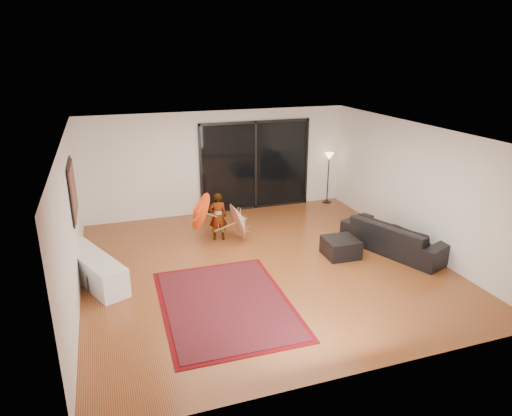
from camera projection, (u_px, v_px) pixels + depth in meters
name	position (u px, v px, depth m)	size (l,w,h in m)	color
floor	(263.00, 265.00, 9.27)	(7.00, 7.00, 0.00)	brown
ceiling	(264.00, 133.00, 8.39)	(7.00, 7.00, 0.00)	white
wall_back	(219.00, 163.00, 11.96)	(7.00, 7.00, 0.00)	silver
wall_front	(358.00, 287.00, 5.70)	(7.00, 7.00, 0.00)	silver
wall_left	(71.00, 224.00, 7.77)	(7.00, 7.00, 0.00)	silver
wall_right	(415.00, 186.00, 9.89)	(7.00, 7.00, 0.00)	silver
sliding_door	(255.00, 166.00, 12.28)	(3.06, 0.07, 2.40)	black
painting	(73.00, 190.00, 8.57)	(0.04, 1.28, 1.08)	black
media_console	(93.00, 268.00, 8.54)	(0.49, 1.97, 0.55)	white
speaker	(94.00, 280.00, 8.35)	(0.29, 0.29, 0.33)	#424244
persian_rug	(226.00, 304.00, 7.86)	(2.23, 3.07, 0.02)	#59070B
sofa	(395.00, 236.00, 9.85)	(2.33, 0.91, 0.68)	black
ottoman	(341.00, 247.00, 9.65)	(0.68, 0.68, 0.39)	black
floor_lamp	(329.00, 164.00, 12.75)	(0.25, 0.25, 1.45)	black
child	(218.00, 216.00, 10.37)	(0.41, 0.27, 1.13)	#999999
parasol_orange	(194.00, 213.00, 10.10)	(0.53, 0.88, 0.89)	#FF3C0D
parasol_white	(245.00, 218.00, 10.44)	(0.53, 0.90, 0.92)	silver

